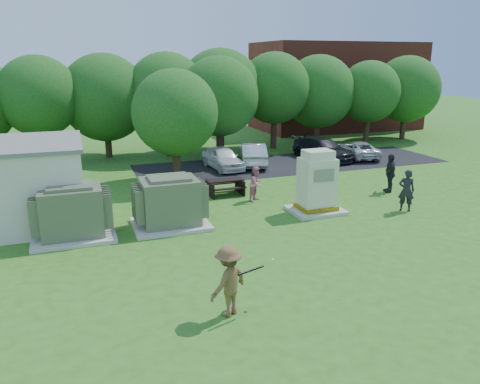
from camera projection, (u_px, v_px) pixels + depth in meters
name	position (u px, v px, depth m)	size (l,w,h in m)	color
ground	(280.00, 260.00, 15.76)	(120.00, 120.00, 0.00)	#2D6619
brick_building	(336.00, 86.00, 44.94)	(15.00, 8.00, 8.00)	maroon
parking_strip	(292.00, 163.00, 30.25)	(20.00, 6.00, 0.01)	#232326
transformer_left	(72.00, 213.00, 17.47)	(3.00, 2.40, 2.07)	beige
transformer_right	(170.00, 203.00, 18.67)	(3.00, 2.40, 2.07)	beige
generator_cabinet	(317.00, 185.00, 20.34)	(2.27, 1.86, 2.77)	beige
picnic_table	(225.00, 185.00, 23.19)	(1.81, 1.36, 0.78)	black
batter	(229.00, 281.00, 12.14)	(1.24, 0.71, 1.92)	brown
person_by_generator	(406.00, 190.00, 20.58)	(0.69, 0.45, 1.88)	black
person_at_picnic	(256.00, 184.00, 22.13)	(0.81, 0.63, 1.67)	#D67190
person_walking_right	(390.00, 173.00, 23.55)	(1.15, 0.48, 1.96)	#232227
car_white	(223.00, 158.00, 28.64)	(1.60, 3.98, 1.36)	white
car_silver_a	(253.00, 154.00, 29.62)	(1.51, 4.34, 1.43)	#B3B3B8
car_dark	(323.00, 149.00, 31.37)	(1.98, 4.87, 1.41)	black
car_silver_b	(358.00, 150.00, 31.86)	(1.89, 4.10, 1.14)	silver
batting_equipment	(251.00, 269.00, 12.15)	(1.40, 0.61, 0.09)	black
tree_row	(193.00, 95.00, 31.95)	(41.30, 13.30, 7.30)	#47301E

